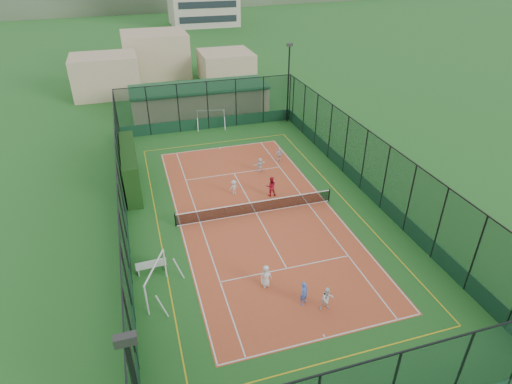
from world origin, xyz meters
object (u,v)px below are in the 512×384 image
at_px(futsal_goal_far, 211,119).
at_px(child_far_right, 279,155).
at_px(clubhouse, 199,100).
at_px(futsal_goal_near, 156,281).
at_px(child_far_back, 260,165).
at_px(coach, 271,186).
at_px(white_bench, 151,265).
at_px(child_far_left, 234,187).
at_px(floodlight_ne, 288,84).
at_px(child_near_right, 327,299).
at_px(child_near_mid, 304,293).
at_px(child_near_left, 266,276).

xyz_separation_m(futsal_goal_far, child_far_right, (4.12, -9.80, -0.27)).
height_order(clubhouse, futsal_goal_near, clubhouse).
xyz_separation_m(clubhouse, child_far_back, (2.24, -15.84, -0.95)).
bearing_deg(coach, clubhouse, -73.43).
bearing_deg(white_bench, coach, 31.30).
bearing_deg(clubhouse, child_far_left, -92.59).
relative_size(futsal_goal_far, child_far_left, 2.44).
bearing_deg(floodlight_ne, clubhouse, 147.88).
bearing_deg(clubhouse, child_far_right, -73.02).
relative_size(futsal_goal_near, coach, 1.93).
relative_size(white_bench, child_near_right, 1.24).
bearing_deg(child_near_mid, child_far_right, 43.77).
bearing_deg(futsal_goal_near, floodlight_ne, -10.62).
bearing_deg(child_near_left, coach, 61.75).
bearing_deg(child_far_left, child_near_right, 85.77).
distance_m(floodlight_ne, child_far_left, 16.84).
xyz_separation_m(clubhouse, futsal_goal_far, (0.31, -4.72, -0.64)).
height_order(child_far_back, coach, coach).
height_order(floodlight_ne, child_far_back, floodlight_ne).
bearing_deg(coach, child_near_right, 96.77).
xyz_separation_m(floodlight_ne, white_bench, (-16.40, -20.90, -3.63)).
distance_m(clubhouse, child_near_right, 32.11).
height_order(white_bench, child_near_right, child_near_right).
distance_m(child_near_mid, child_far_right, 17.43).
distance_m(clubhouse, white_bench, 27.45).
bearing_deg(child_near_mid, child_near_right, -67.29).
height_order(floodlight_ne, child_near_mid, floodlight_ne).
height_order(white_bench, child_far_right, child_far_right).
bearing_deg(child_far_right, futsal_goal_near, 66.36).
relative_size(child_near_left, child_far_left, 1.18).
bearing_deg(child_near_left, floodlight_ne, 58.95).
distance_m(floodlight_ne, child_far_right, 10.61).
xyz_separation_m(child_near_right, child_far_left, (-1.73, 13.20, -0.12)).
bearing_deg(child_near_left, child_far_back, 66.02).
bearing_deg(child_near_right, child_far_right, 78.13).
bearing_deg(child_near_left, futsal_goal_far, 77.50).
relative_size(white_bench, child_far_back, 1.44).
bearing_deg(futsal_goal_near, coach, -23.82).
height_order(clubhouse, child_far_right, clubhouse).
bearing_deg(coach, child_far_right, -104.21).
distance_m(clubhouse, child_near_mid, 31.36).
xyz_separation_m(white_bench, child_near_left, (6.13, -3.13, 0.21)).
xyz_separation_m(white_bench, child_near_mid, (7.67, -5.05, 0.24)).
height_order(floodlight_ne, child_near_left, floodlight_ne).
relative_size(clubhouse, child_near_mid, 10.42).
bearing_deg(coach, floodlight_ne, -103.60).
height_order(futsal_goal_near, futsal_goal_far, futsal_goal_near).
xyz_separation_m(floodlight_ne, child_near_left, (-10.27, -24.03, -3.41)).
relative_size(white_bench, futsal_goal_far, 0.61).
bearing_deg(child_near_left, white_bench, 145.00).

